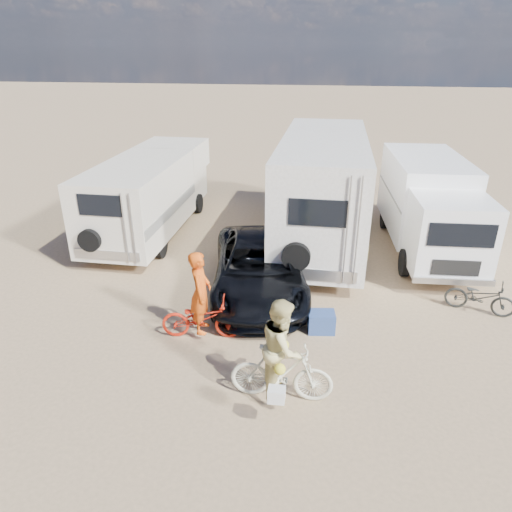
# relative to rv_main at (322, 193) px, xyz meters

# --- Properties ---
(ground) EXTENTS (140.00, 140.00, 0.00)m
(ground) POSITION_rel_rv_main_xyz_m (-0.47, -6.59, -1.72)
(ground) COLOR tan
(ground) RESTS_ON ground
(rv_main) EXTENTS (2.63, 7.36, 3.44)m
(rv_main) POSITION_rel_rv_main_xyz_m (0.00, 0.00, 0.00)
(rv_main) COLOR white
(rv_main) RESTS_ON ground
(rv_left) EXTENTS (2.34, 7.07, 2.57)m
(rv_left) POSITION_rel_rv_main_xyz_m (-5.74, 0.39, -0.43)
(rv_left) COLOR beige
(rv_left) RESTS_ON ground
(box_truck) EXTENTS (2.41, 6.28, 2.76)m
(box_truck) POSITION_rel_rv_main_xyz_m (3.28, 0.00, -0.34)
(box_truck) COLOR white
(box_truck) RESTS_ON ground
(dark_suv) EXTENTS (3.08, 5.30, 1.39)m
(dark_suv) POSITION_rel_rv_main_xyz_m (-1.49, -3.41, -1.02)
(dark_suv) COLOR black
(dark_suv) RESTS_ON ground
(bike_man) EXTENTS (1.85, 0.83, 0.94)m
(bike_man) POSITION_rel_rv_main_xyz_m (-2.44, -5.68, -1.25)
(bike_man) COLOR red
(bike_man) RESTS_ON ground
(bike_woman) EXTENTS (1.88, 0.53, 1.13)m
(bike_woman) POSITION_rel_rv_main_xyz_m (-0.51, -7.40, -1.15)
(bike_woman) COLOR beige
(bike_woman) RESTS_ON ground
(rider_man) EXTENTS (0.53, 0.74, 1.88)m
(rider_man) POSITION_rel_rv_main_xyz_m (-2.44, -5.68, -0.78)
(rider_man) COLOR #D14B0F
(rider_man) RESTS_ON ground
(rider_woman) EXTENTS (0.72, 0.92, 1.89)m
(rider_woman) POSITION_rel_rv_main_xyz_m (-0.51, -7.40, -0.77)
(rider_woman) COLOR #D5C67D
(rider_woman) RESTS_ON ground
(bike_parked) EXTENTS (1.67, 0.99, 0.83)m
(bike_parked) POSITION_rel_rv_main_xyz_m (3.94, -3.68, -1.30)
(bike_parked) COLOR #282B28
(bike_parked) RESTS_ON ground
(cooler) EXTENTS (0.64, 0.50, 0.48)m
(cooler) POSITION_rel_rv_main_xyz_m (0.17, -5.07, -1.48)
(cooler) COLOR navy
(cooler) RESTS_ON ground
(crate) EXTENTS (0.61, 0.61, 0.39)m
(crate) POSITION_rel_rv_main_xyz_m (-0.95, -4.18, -1.52)
(crate) COLOR #826349
(crate) RESTS_ON ground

